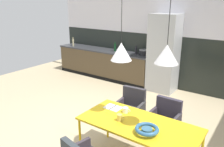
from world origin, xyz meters
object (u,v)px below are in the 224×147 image
(bottle_oil_tall, at_px, (136,50))
(refrigerator_column, at_px, (164,54))
(fruit_bowl, at_px, (147,130))
(cooking_pot, at_px, (144,52))
(dining_table, at_px, (139,126))
(armchair_near_window, at_px, (165,116))
(open_book, at_px, (113,108))
(pendant_lamp_over_table_near, at_px, (121,51))
(mug_short_terracotta, at_px, (120,118))
(bottle_spice_small, at_px, (115,47))
(mug_tall_blue, at_px, (126,110))
(bottle_wine_green, at_px, (73,42))
(pendant_lamp_over_table_far, at_px, (167,54))
(armchair_corner_seat, at_px, (131,104))

(bottle_oil_tall, bearing_deg, refrigerator_column, -3.30)
(fruit_bowl, xyz_separation_m, cooking_pot, (-1.84, 3.38, 0.18))
(refrigerator_column, bearing_deg, cooking_pot, 170.06)
(dining_table, distance_m, fruit_bowl, 0.29)
(armchair_near_window, xyz_separation_m, bottle_oil_tall, (-1.90, 2.29, 0.53))
(open_book, distance_m, pendant_lamp_over_table_near, 1.02)
(refrigerator_column, distance_m, open_book, 2.96)
(refrigerator_column, bearing_deg, armchair_near_window, -65.19)
(refrigerator_column, xyz_separation_m, fruit_bowl, (1.19, -3.27, -0.25))
(mug_short_terracotta, relative_size, bottle_spice_small, 0.42)
(mug_tall_blue, distance_m, bottle_oil_tall, 3.36)
(fruit_bowl, bearing_deg, mug_short_terracotta, 171.54)
(mug_tall_blue, bearing_deg, fruit_bowl, -32.04)
(bottle_wine_green, xyz_separation_m, pendant_lamp_over_table_near, (3.91, -2.98, 0.70))
(armchair_near_window, xyz_separation_m, pendant_lamp_over_table_near, (-0.40, -0.81, 1.23))
(cooking_pot, bearing_deg, bottle_oil_tall, -164.01)
(open_book, distance_m, bottle_wine_green, 4.66)
(pendant_lamp_over_table_far, bearing_deg, cooking_pot, 121.36)
(mug_short_terracotta, xyz_separation_m, cooking_pot, (-1.36, 3.31, 0.19))
(refrigerator_column, bearing_deg, open_book, -82.23)
(fruit_bowl, relative_size, mug_short_terracotta, 2.58)
(mug_short_terracotta, bearing_deg, pendant_lamp_over_table_near, 119.51)
(mug_short_terracotta, bearing_deg, open_book, 138.40)
(refrigerator_column, bearing_deg, pendant_lamp_over_table_near, -78.31)
(armchair_corner_seat, bearing_deg, dining_table, 120.95)
(armchair_near_window, bearing_deg, mug_short_terracotta, 73.10)
(bottle_oil_tall, bearing_deg, fruit_bowl, -58.24)
(fruit_bowl, relative_size, bottle_oil_tall, 1.15)
(armchair_near_window, bearing_deg, bottle_oil_tall, -48.80)
(armchair_corner_seat, height_order, cooking_pot, cooking_pot)
(dining_table, relative_size, mug_short_terracotta, 13.93)
(dining_table, xyz_separation_m, mug_short_terracotta, (-0.26, -0.10, 0.10))
(pendant_lamp_over_table_near, bearing_deg, refrigerator_column, 101.69)
(pendant_lamp_over_table_far, bearing_deg, bottle_oil_tall, 124.67)
(armchair_near_window, distance_m, mug_tall_blue, 0.84)
(bottle_wine_green, distance_m, bottle_oil_tall, 2.41)
(cooking_pot, bearing_deg, armchair_near_window, -54.43)
(mug_tall_blue, bearing_deg, bottle_wine_green, 143.96)
(open_book, bearing_deg, pendant_lamp_over_table_near, -29.68)
(armchair_near_window, xyz_separation_m, armchair_corner_seat, (-0.70, 0.01, 0.02))
(armchair_corner_seat, height_order, bottle_oil_tall, bottle_oil_tall)
(fruit_bowl, xyz_separation_m, bottle_spice_small, (-2.79, 3.31, 0.23))
(cooking_pot, xyz_separation_m, bottle_oil_tall, (-0.22, -0.06, 0.05))
(open_book, bearing_deg, bottle_spice_small, 124.13)
(armchair_corner_seat, bearing_deg, pendant_lamp_over_table_far, 132.93)
(armchair_corner_seat, height_order, pendant_lamp_over_table_near, pendant_lamp_over_table_near)
(refrigerator_column, height_order, cooking_pot, refrigerator_column)
(refrigerator_column, distance_m, bottle_wine_green, 3.28)
(dining_table, distance_m, pendant_lamp_over_table_far, 1.15)
(open_book, relative_size, bottle_wine_green, 0.92)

